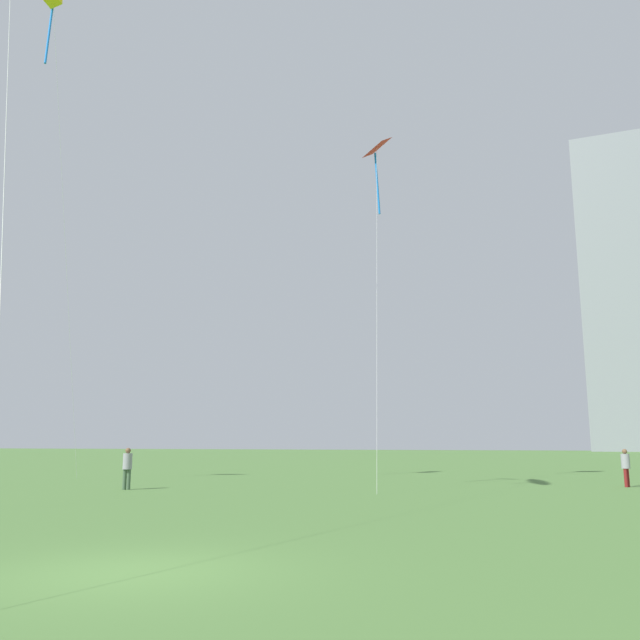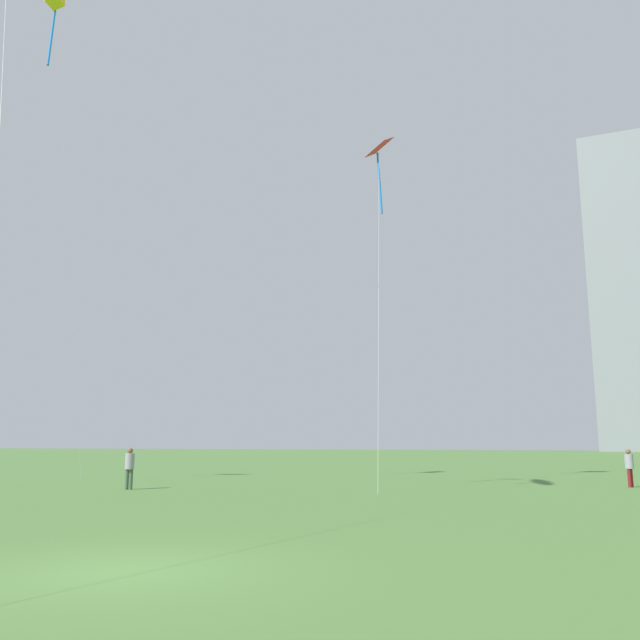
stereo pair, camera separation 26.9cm
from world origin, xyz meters
TOP-DOWN VIEW (x-y plane):
  - ground at (0.00, 0.00)m, footprint 280.00×280.00m
  - person_standing_1 at (-9.61, 14.94)m, footprint 0.37×0.37m
  - person_standing_2 at (10.03, 22.31)m, footprint 0.35×0.35m
  - kite_flying_3 at (-0.55, 22.09)m, footprint 1.92×7.37m
  - distant_highrise_0 at (29.99, 134.96)m, footprint 22.34×22.78m

SIDE VIEW (x-z plane):
  - ground at x=0.00m, z-range 0.00..0.00m
  - person_standing_2 at x=10.03m, z-range 0.12..1.72m
  - person_standing_1 at x=-9.61m, z-range 0.13..1.78m
  - kite_flying_3 at x=-0.55m, z-range 7.65..24.94m
  - distant_highrise_0 at x=29.99m, z-range 0.00..62.30m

